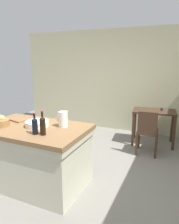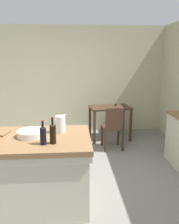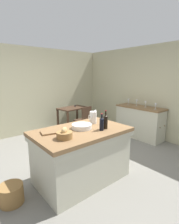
{
  "view_description": "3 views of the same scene",
  "coord_description": "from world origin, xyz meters",
  "views": [
    {
      "loc": [
        1.6,
        -2.67,
        1.82
      ],
      "look_at": [
        0.27,
        0.34,
        1.0
      ],
      "focal_mm": 33.1,
      "sensor_mm": 36.0,
      "label": 1
    },
    {
      "loc": [
        0.29,
        -3.13,
        1.87
      ],
      "look_at": [
        0.54,
        0.27,
        1.04
      ],
      "focal_mm": 36.73,
      "sensor_mm": 36.0,
      "label": 2
    },
    {
      "loc": [
        -1.92,
        -2.59,
        1.78
      ],
      "look_at": [
        0.45,
        0.24,
        0.99
      ],
      "focal_mm": 27.59,
      "sensor_mm": 36.0,
      "label": 3
    }
  ],
  "objects": [
    {
      "name": "wine_bottle_amber",
      "position": [
        -0.05,
        -0.66,
        1.02
      ],
      "size": [
        0.07,
        0.07,
        0.28
      ],
      "color": "black",
      "rests_on": "island_table"
    },
    {
      "name": "ground_plane",
      "position": [
        0.0,
        0.0,
        0.0
      ],
      "size": [
        6.76,
        6.76,
        0.0
      ],
      "primitive_type": "plane",
      "color": "slate"
    },
    {
      "name": "writing_desk",
      "position": [
        1.13,
        1.89,
        0.64
      ],
      "size": [
        0.96,
        0.67,
        0.82
      ],
      "color": "#3D281C",
      "rests_on": "ground"
    },
    {
      "name": "wine_bottle_dark",
      "position": [
        0.06,
        -0.64,
        1.03
      ],
      "size": [
        0.07,
        0.07,
        0.31
      ],
      "color": "black",
      "rests_on": "island_table"
    },
    {
      "name": "wash_bowl",
      "position": [
        -0.24,
        -0.38,
        0.94
      ],
      "size": [
        0.34,
        0.34,
        0.08
      ],
      "primitive_type": "cylinder",
      "color": "silver",
      "rests_on": "island_table"
    },
    {
      "name": "pitcher",
      "position": [
        0.12,
        -0.25,
        1.02
      ],
      "size": [
        0.17,
        0.13,
        0.26
      ],
      "color": "silver",
      "rests_on": "island_table"
    },
    {
      "name": "wooden_chair",
      "position": [
        1.09,
        1.27,
        0.49
      ],
      "size": [
        0.42,
        0.42,
        0.9
      ],
      "color": "#3D281C",
      "rests_on": "ground"
    },
    {
      "name": "wall_back",
      "position": [
        0.0,
        2.6,
        1.3
      ],
      "size": [
        5.32,
        0.12,
        2.6
      ],
      "primitive_type": "cube",
      "color": "#B7B28E",
      "rests_on": "ground"
    },
    {
      "name": "island_table",
      "position": [
        -0.28,
        -0.42,
        0.49
      ],
      "size": [
        1.56,
        0.98,
        0.9
      ],
      "color": "brown",
      "rests_on": "ground"
    }
  ]
}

